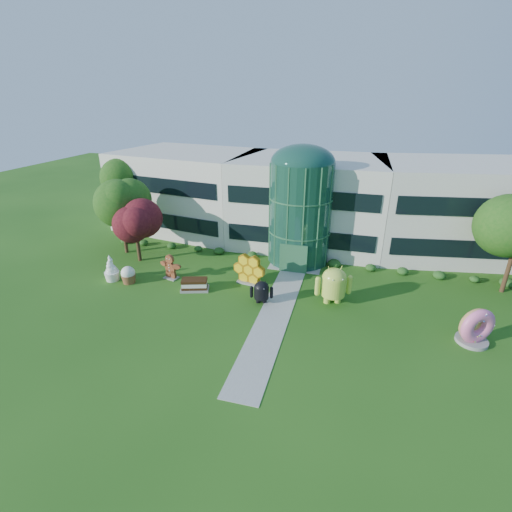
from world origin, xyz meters
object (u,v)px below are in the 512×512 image
(donut, at_px, (476,326))
(gingerbread, at_px, (170,266))
(android_black, at_px, (261,291))
(android_green, at_px, (334,283))

(donut, relative_size, gingerbread, 1.05)
(android_black, bearing_deg, android_green, 5.12)
(android_green, distance_m, gingerbread, 14.66)
(android_green, height_order, donut, android_green)
(gingerbread, bearing_deg, android_green, 12.58)
(android_green, height_order, gingerbread, android_green)
(android_green, height_order, android_black, android_green)
(android_green, xyz_separation_m, gingerbread, (-14.64, 0.43, -0.60))
(android_black, xyz_separation_m, gingerbread, (-9.10, 2.01, 0.07))
(android_green, distance_m, android_black, 5.80)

